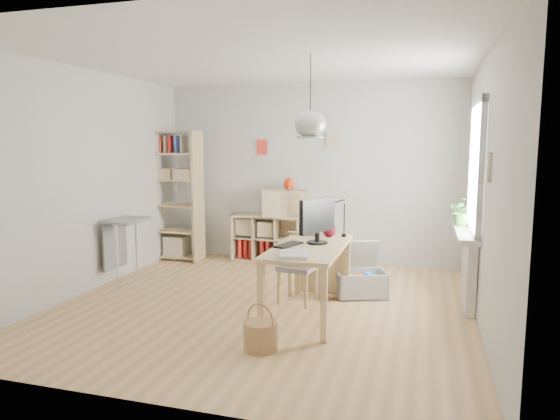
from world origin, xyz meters
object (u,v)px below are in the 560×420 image
(monitor, at_px, (317,218))
(drawer_chest, at_px, (285,203))
(cube_shelf, at_px, (277,242))
(chair, at_px, (299,263))
(tall_bookshelf, at_px, (175,190))
(storage_chest, at_px, (360,278))
(desk, at_px, (309,254))

(monitor, bearing_deg, drawer_chest, 139.30)
(cube_shelf, xyz_separation_m, chair, (0.81, -1.80, 0.15))
(tall_bookshelf, bearing_deg, drawer_chest, 8.04)
(storage_chest, relative_size, drawer_chest, 1.21)
(tall_bookshelf, relative_size, drawer_chest, 2.95)
(cube_shelf, relative_size, tall_bookshelf, 0.70)
(desk, height_order, monitor, monitor)
(monitor, relative_size, drawer_chest, 0.78)
(cube_shelf, height_order, tall_bookshelf, tall_bookshelf)
(cube_shelf, bearing_deg, monitor, -62.81)
(storage_chest, bearing_deg, monitor, -136.51)
(desk, xyz_separation_m, monitor, (0.06, 0.13, 0.37))
(tall_bookshelf, relative_size, storage_chest, 2.45)
(chair, bearing_deg, drawer_chest, 118.33)
(cube_shelf, relative_size, drawer_chest, 2.07)
(desk, distance_m, monitor, 0.39)
(storage_chest, bearing_deg, chair, -165.63)
(storage_chest, xyz_separation_m, monitor, (-0.38, -0.73, 0.82))
(desk, height_order, storage_chest, desk)
(storage_chest, bearing_deg, cube_shelf, 117.43)
(tall_bookshelf, bearing_deg, storage_chest, -19.85)
(monitor, bearing_deg, tall_bookshelf, 170.13)
(tall_bookshelf, bearing_deg, desk, -37.01)
(monitor, xyz_separation_m, drawer_chest, (-0.94, 2.06, -0.11))
(monitor, distance_m, drawer_chest, 2.27)
(cube_shelf, distance_m, drawer_chest, 0.63)
(tall_bookshelf, bearing_deg, cube_shelf, 10.19)
(drawer_chest, bearing_deg, monitor, -82.28)
(cube_shelf, relative_size, chair, 1.79)
(tall_bookshelf, distance_m, drawer_chest, 1.73)
(desk, relative_size, monitor, 2.85)
(cube_shelf, bearing_deg, drawer_chest, -16.84)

